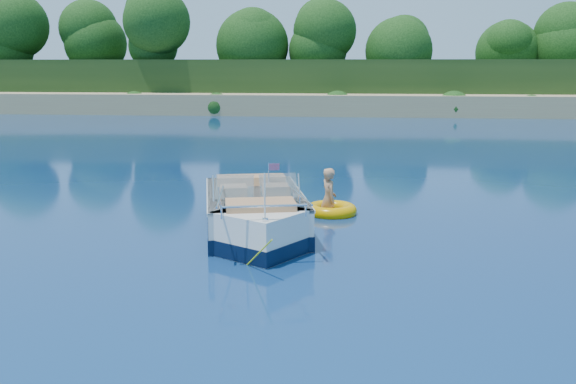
# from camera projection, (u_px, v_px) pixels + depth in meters

# --- Properties ---
(ground) EXTENTS (160.00, 160.00, 0.00)m
(ground) POSITION_uv_depth(u_px,v_px,m) (227.00, 266.00, 11.88)
(ground) COLOR #0B1D4F
(ground) RESTS_ON ground
(shoreline) EXTENTS (170.00, 59.00, 6.00)m
(shoreline) POSITION_uv_depth(u_px,v_px,m) (337.00, 88.00, 73.86)
(shoreline) COLOR tan
(shoreline) RESTS_ON ground
(treeline) EXTENTS (150.00, 7.12, 8.19)m
(treeline) POSITION_uv_depth(u_px,v_px,m) (329.00, 40.00, 50.78)
(treeline) COLOR #321B10
(treeline) RESTS_ON ground
(motorboat) EXTENTS (2.96, 5.81, 1.97)m
(motorboat) POSITION_uv_depth(u_px,v_px,m) (256.00, 217.00, 14.03)
(motorboat) COLOR white
(motorboat) RESTS_ON ground
(tow_tube) EXTENTS (1.67, 1.67, 0.34)m
(tow_tube) POSITION_uv_depth(u_px,v_px,m) (331.00, 210.00, 16.00)
(tow_tube) COLOR #E19B00
(tow_tube) RESTS_ON ground
(boy) EXTENTS (0.69, 0.96, 1.72)m
(boy) POSITION_uv_depth(u_px,v_px,m) (328.00, 215.00, 15.93)
(boy) COLOR tan
(boy) RESTS_ON ground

